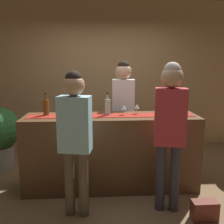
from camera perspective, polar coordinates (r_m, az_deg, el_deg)
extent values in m
plane|color=brown|center=(3.74, -0.18, -16.13)|extent=(10.00, 10.00, 0.00)
cube|color=tan|center=(5.23, -1.47, 8.18)|extent=(6.00, 0.12, 2.90)
cube|color=#543821|center=(3.54, -0.19, -8.85)|extent=(2.32, 0.60, 1.01)
cube|color=maroon|center=(3.40, -0.19, -0.78)|extent=(2.20, 0.28, 0.01)
cylinder|color=#B2C6C1|center=(3.42, -0.97, 1.04)|extent=(0.07, 0.07, 0.21)
cylinder|color=#B2C6C1|center=(3.40, -0.98, 3.40)|extent=(0.03, 0.03, 0.08)
cylinder|color=black|center=(3.40, -0.98, 4.18)|extent=(0.03, 0.03, 0.02)
cylinder|color=brown|center=(3.52, -14.47, 0.95)|extent=(0.07, 0.07, 0.21)
cylinder|color=brown|center=(3.50, -14.58, 3.25)|extent=(0.03, 0.03, 0.08)
cylinder|color=black|center=(3.49, -14.62, 4.01)|extent=(0.03, 0.03, 0.02)
cylinder|color=#194723|center=(3.56, 13.97, 1.09)|extent=(0.07, 0.07, 0.21)
cylinder|color=#194723|center=(3.54, 14.07, 3.37)|extent=(0.03, 0.03, 0.08)
cylinder|color=black|center=(3.53, 14.11, 4.11)|extent=(0.03, 0.03, 0.02)
cylinder|color=silver|center=(3.52, 5.55, -0.45)|extent=(0.06, 0.06, 0.00)
cylinder|color=silver|center=(3.51, 5.56, 0.18)|extent=(0.01, 0.01, 0.08)
cone|color=silver|center=(3.50, 5.58, 1.31)|extent=(0.07, 0.07, 0.06)
cylinder|color=silver|center=(3.45, 2.62, -0.66)|extent=(0.06, 0.06, 0.00)
cylinder|color=silver|center=(3.44, 2.63, -0.01)|extent=(0.01, 0.01, 0.08)
cone|color=silver|center=(3.43, 2.64, 1.14)|extent=(0.07, 0.07, 0.06)
cylinder|color=silver|center=(3.52, 11.03, -0.59)|extent=(0.06, 0.06, 0.00)
cylinder|color=silver|center=(3.52, 11.05, 0.04)|extent=(0.01, 0.01, 0.08)
cone|color=silver|center=(3.50, 11.09, 1.17)|extent=(0.07, 0.07, 0.06)
cylinder|color=#26262B|center=(4.14, 3.56, -7.35)|extent=(0.11, 0.11, 0.81)
cylinder|color=#26262B|center=(4.14, 1.32, -7.35)|extent=(0.11, 0.11, 0.81)
cube|color=white|center=(3.97, 2.53, 2.64)|extent=(0.36, 0.23, 0.64)
sphere|color=#DBAD89|center=(3.93, 2.58, 9.03)|extent=(0.24, 0.24, 0.24)
sphere|color=black|center=(3.93, 2.59, 10.00)|extent=(0.19, 0.19, 0.19)
cylinder|color=#33333D|center=(3.10, 10.77, -14.07)|extent=(0.11, 0.11, 0.80)
cylinder|color=#33333D|center=(3.12, 13.80, -14.09)|extent=(0.11, 0.11, 0.80)
cube|color=#B7333D|center=(2.88, 12.86, -1.06)|extent=(0.37, 0.26, 0.63)
sphere|color=tan|center=(2.83, 13.24, 7.62)|extent=(0.24, 0.24, 0.24)
sphere|color=#AD9E8E|center=(2.83, 13.30, 8.96)|extent=(0.19, 0.19, 0.19)
cylinder|color=brown|center=(3.00, -9.45, -15.35)|extent=(0.11, 0.11, 0.76)
cylinder|color=brown|center=(2.97, -6.37, -15.62)|extent=(0.11, 0.11, 0.76)
cube|color=#99D1E0|center=(2.75, -8.29, -2.70)|extent=(0.37, 0.26, 0.60)
sphere|color=tan|center=(2.68, -8.54, 5.93)|extent=(0.23, 0.23, 0.23)
sphere|color=black|center=(2.68, -8.58, 7.26)|extent=(0.18, 0.18, 0.18)
cylinder|color=#9E9389|center=(4.61, -23.59, -9.20)|extent=(0.43, 0.43, 0.37)
cube|color=brown|center=(3.17, 19.93, -19.94)|extent=(0.28, 0.14, 0.22)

